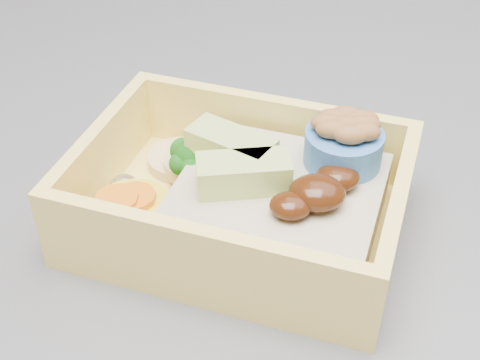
{
  "coord_description": "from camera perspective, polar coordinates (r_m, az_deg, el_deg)",
  "views": [
    {
      "loc": [
        0.12,
        -0.38,
        1.21
      ],
      "look_at": [
        0.1,
        -0.07,
        0.96
      ],
      "focal_mm": 50.0,
      "sensor_mm": 36.0,
      "label": 1
    }
  ],
  "objects": [
    {
      "name": "bento_box",
      "position": [
        0.41,
        0.99,
        -1.35
      ],
      "size": [
        0.22,
        0.18,
        0.07
      ],
      "rotation": [
        0.0,
        0.0,
        -0.25
      ],
      "color": "#FFE069",
      "rests_on": "island"
    }
  ]
}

